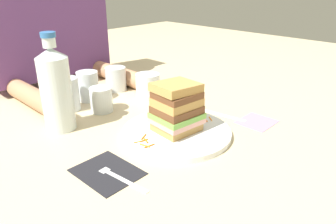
% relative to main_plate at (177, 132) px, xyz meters
% --- Properties ---
extents(ground_plane, '(3.00, 3.00, 0.00)m').
position_rel_main_plate_xyz_m(ground_plane, '(0.02, 0.01, -0.01)').
color(ground_plane, '#C6B289').
extents(main_plate, '(0.27, 0.27, 0.01)m').
position_rel_main_plate_xyz_m(main_plate, '(0.00, 0.00, 0.00)').
color(main_plate, white).
rests_on(main_plate, ground_plane).
extents(sandwich, '(0.12, 0.11, 0.12)m').
position_rel_main_plate_xyz_m(sandwich, '(0.00, 0.00, 0.07)').
color(sandwich, tan).
rests_on(sandwich, main_plate).
extents(carrot_shred_0, '(0.03, 0.02, 0.00)m').
position_rel_main_plate_xyz_m(carrot_shred_0, '(-0.08, 0.03, 0.01)').
color(carrot_shred_0, orange).
rests_on(carrot_shred_0, main_plate).
extents(carrot_shred_1, '(0.01, 0.03, 0.00)m').
position_rel_main_plate_xyz_m(carrot_shred_1, '(-0.11, -0.00, 0.01)').
color(carrot_shred_1, orange).
rests_on(carrot_shred_1, main_plate).
extents(carrot_shred_2, '(0.01, 0.02, 0.00)m').
position_rel_main_plate_xyz_m(carrot_shred_2, '(-0.09, 0.01, 0.01)').
color(carrot_shred_2, orange).
rests_on(carrot_shred_2, main_plate).
extents(carrot_shred_3, '(0.03, 0.01, 0.00)m').
position_rel_main_plate_xyz_m(carrot_shred_3, '(-0.10, 0.02, 0.01)').
color(carrot_shred_3, orange).
rests_on(carrot_shred_3, main_plate).
extents(carrot_shred_4, '(0.03, 0.01, 0.00)m').
position_rel_main_plate_xyz_m(carrot_shred_4, '(-0.10, -0.01, 0.01)').
color(carrot_shred_4, orange).
rests_on(carrot_shred_4, main_plate).
extents(carrot_shred_5, '(0.02, 0.01, 0.00)m').
position_rel_main_plate_xyz_m(carrot_shred_5, '(-0.10, 0.02, 0.01)').
color(carrot_shred_5, orange).
rests_on(carrot_shred_5, main_plate).
extents(carrot_shred_6, '(0.03, 0.02, 0.00)m').
position_rel_main_plate_xyz_m(carrot_shred_6, '(0.08, 0.00, 0.01)').
color(carrot_shred_6, orange).
rests_on(carrot_shred_6, main_plate).
extents(carrot_shred_7, '(0.02, 0.00, 0.00)m').
position_rel_main_plate_xyz_m(carrot_shred_7, '(0.09, -0.01, 0.01)').
color(carrot_shred_7, orange).
rests_on(carrot_shred_7, main_plate).
extents(carrot_shred_8, '(0.01, 0.02, 0.00)m').
position_rel_main_plate_xyz_m(carrot_shred_8, '(0.09, -0.02, 0.01)').
color(carrot_shred_8, orange).
rests_on(carrot_shred_8, main_plate).
extents(carrot_shred_9, '(0.02, 0.02, 0.00)m').
position_rel_main_plate_xyz_m(carrot_shred_9, '(0.11, -0.02, 0.01)').
color(carrot_shred_9, orange).
rests_on(carrot_shred_9, main_plate).
extents(carrot_shred_10, '(0.01, 0.03, 0.00)m').
position_rel_main_plate_xyz_m(carrot_shred_10, '(0.08, 0.01, 0.01)').
color(carrot_shred_10, orange).
rests_on(carrot_shred_10, main_plate).
extents(napkin_dark, '(0.11, 0.14, 0.00)m').
position_rel_main_plate_xyz_m(napkin_dark, '(-0.22, -0.01, -0.01)').
color(napkin_dark, black).
rests_on(napkin_dark, ground_plane).
extents(fork, '(0.03, 0.17, 0.00)m').
position_rel_main_plate_xyz_m(fork, '(-0.22, -0.03, -0.00)').
color(fork, silver).
rests_on(fork, napkin_dark).
extents(knife, '(0.04, 0.20, 0.00)m').
position_rel_main_plate_xyz_m(knife, '(0.18, 0.01, -0.01)').
color(knife, silver).
rests_on(knife, ground_plane).
extents(juice_glass, '(0.08, 0.08, 0.08)m').
position_rel_main_plate_xyz_m(juice_glass, '(0.13, 0.24, 0.03)').
color(juice_glass, white).
rests_on(juice_glass, ground_plane).
extents(water_bottle, '(0.08, 0.08, 0.25)m').
position_rel_main_plate_xyz_m(water_bottle, '(-0.18, 0.24, 0.10)').
color(water_bottle, silver).
rests_on(water_bottle, ground_plane).
extents(empty_tumbler_0, '(0.07, 0.07, 0.07)m').
position_rel_main_plate_xyz_m(empty_tumbler_0, '(-0.04, 0.26, 0.03)').
color(empty_tumbler_0, silver).
rests_on(empty_tumbler_0, ground_plane).
extents(empty_tumbler_1, '(0.07, 0.07, 0.10)m').
position_rel_main_plate_xyz_m(empty_tumbler_1, '(-0.10, 0.34, 0.04)').
color(empty_tumbler_1, silver).
rests_on(empty_tumbler_1, ground_plane).
extents(empty_tumbler_2, '(0.07, 0.07, 0.08)m').
position_rel_main_plate_xyz_m(empty_tumbler_2, '(0.10, 0.38, 0.03)').
color(empty_tumbler_2, silver).
rests_on(empty_tumbler_2, ground_plane).
extents(empty_tumbler_3, '(0.07, 0.07, 0.09)m').
position_rel_main_plate_xyz_m(empty_tumbler_3, '(-0.02, 0.37, 0.04)').
color(empty_tumbler_3, silver).
rests_on(empty_tumbler_3, ground_plane).
extents(napkin_pink, '(0.10, 0.09, 0.00)m').
position_rel_main_plate_xyz_m(napkin_pink, '(0.21, -0.11, -0.01)').
color(napkin_pink, pink).
rests_on(napkin_pink, ground_plane).
extents(diner_across, '(0.44, 0.47, 0.56)m').
position_rel_main_plate_xyz_m(diner_across, '(-0.00, 0.62, 0.23)').
color(diner_across, tan).
rests_on(diner_across, ground_plane).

